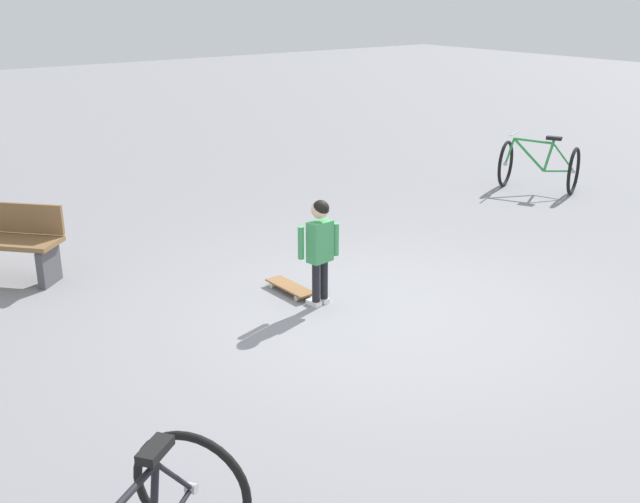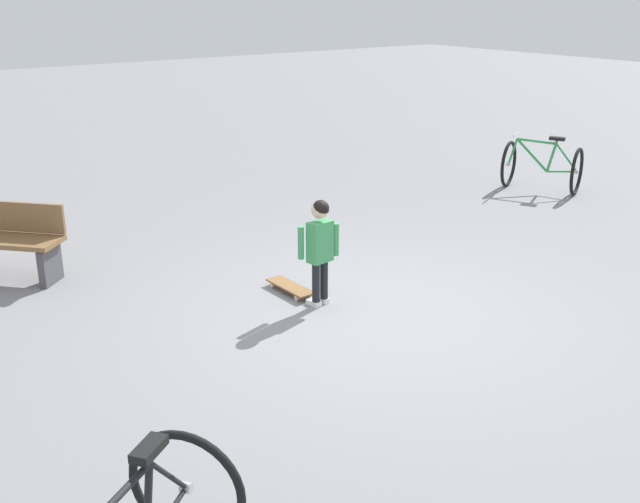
# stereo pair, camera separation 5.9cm
# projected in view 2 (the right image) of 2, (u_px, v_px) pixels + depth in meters

# --- Properties ---
(ground_plane) EXTENTS (50.00, 50.00, 0.00)m
(ground_plane) POSITION_uv_depth(u_px,v_px,m) (373.00, 316.00, 7.13)
(ground_plane) COLOR gray
(child_person) EXTENTS (0.21, 0.39, 1.06)m
(child_person) POSITION_uv_depth(u_px,v_px,m) (320.00, 241.00, 7.16)
(child_person) COLOR black
(child_person) RESTS_ON ground
(skateboard) EXTENTS (0.62, 0.20, 0.07)m
(skateboard) POSITION_uv_depth(u_px,v_px,m) (290.00, 287.00, 7.65)
(skateboard) COLOR olive
(skateboard) RESTS_ON ground
(bicycle_mid) EXTENTS (1.27, 1.08, 0.85)m
(bicycle_mid) POSITION_uv_depth(u_px,v_px,m) (542.00, 166.00, 11.35)
(bicycle_mid) COLOR black
(bicycle_mid) RESTS_ON ground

